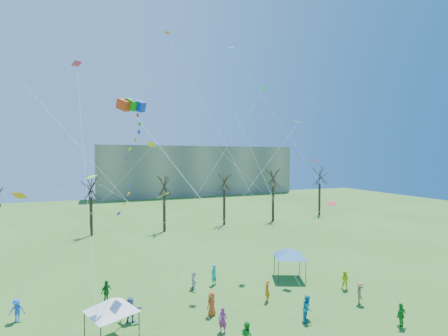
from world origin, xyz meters
name	(u,v)px	position (x,y,z in m)	size (l,w,h in m)	color
distant_building	(197,170)	(22.00, 82.00, 7.50)	(60.00, 14.00, 15.00)	gray
bare_tree_row	(170,187)	(3.60, 36.92, 6.80)	(69.98, 7.69, 10.10)	black
big_box_kite	(134,165)	(-4.72, 9.06, 11.16)	(4.92, 7.35, 19.79)	red
canopy_tent_white	(111,305)	(-6.33, 7.47, 2.39)	(3.46, 3.46, 2.82)	#3F3F44
canopy_tent_blue	(290,252)	(10.04, 12.22, 2.49)	(3.60, 3.60, 2.93)	#3F3F44
festival_crowd	(197,321)	(-1.08, 6.30, 0.86)	(27.16, 14.66, 1.86)	red
small_kites_aloft	(177,130)	(-1.26, 10.85, 13.79)	(27.06, 16.55, 32.92)	orange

